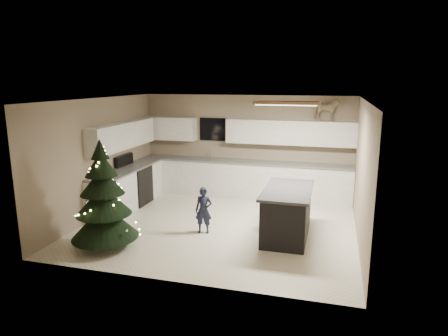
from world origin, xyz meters
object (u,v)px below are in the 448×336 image
Objects in this scene: island at (287,213)px; rocking_horse at (326,109)px; toddler at (204,210)px; bar_stool at (268,207)px; christmas_tree at (103,203)px.

island is 3.19m from rocking_horse.
island is 1.63m from toddler.
toddler is at bearing 138.17° from rocking_horse.
island reaches higher than bar_stool.
toddler is (1.52, 1.11, -0.35)m from christmas_tree.
island is 3.42m from christmas_tree.
toddler is at bearing -171.29° from island.
christmas_tree is 3.09× the size of rocking_horse.
rocking_horse is at bearing 46.72° from christmas_tree.
toddler reaches higher than bar_stool.
rocking_horse is (3.70, 3.92, 1.47)m from christmas_tree.
bar_stool is 3.16m from christmas_tree.
christmas_tree is 1.91m from toddler.
island is 0.86× the size of christmas_tree.
rocking_horse reaches higher than toddler.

